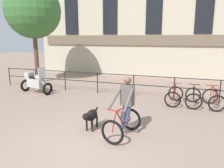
{
  "coord_description": "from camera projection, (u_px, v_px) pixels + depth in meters",
  "views": [
    {
      "loc": [
        2.39,
        -4.76,
        2.76
      ],
      "look_at": [
        -0.27,
        2.86,
        1.05
      ],
      "focal_mm": 35.0,
      "sensor_mm": 36.0,
      "label": 1
    }
  ],
  "objects": [
    {
      "name": "ground_plane",
      "position": [
        86.0,
        145.0,
        5.74
      ],
      "size": [
        60.0,
        60.0,
        0.0
      ],
      "primitive_type": "plane",
      "color": "gray"
    },
    {
      "name": "canal_railing",
      "position": [
        134.0,
        82.0,
        10.4
      ],
      "size": [
        15.05,
        0.05,
        1.05
      ],
      "color": "black",
      "rests_on": "ground_plane"
    },
    {
      "name": "cyclist_with_bike",
      "position": [
        124.0,
        110.0,
        6.19
      ],
      "size": [
        0.89,
        1.28,
        1.7
      ],
      "rotation": [
        0.0,
        0.0,
        -0.19
      ],
      "color": "black",
      "rests_on": "ground_plane"
    },
    {
      "name": "dog",
      "position": [
        91.0,
        116.0,
        6.61
      ],
      "size": [
        0.29,
        1.0,
        0.64
      ],
      "rotation": [
        0.0,
        0.0,
        0.01
      ],
      "color": "black",
      "rests_on": "ground_plane"
    },
    {
      "name": "parked_motorcycle",
      "position": [
        36.0,
        82.0,
        11.06
      ],
      "size": [
        1.8,
        0.92,
        1.35
      ],
      "rotation": [
        0.0,
        0.0,
        1.39
      ],
      "color": "black",
      "rests_on": "ground_plane"
    },
    {
      "name": "parked_bicycle_near_lamp",
      "position": [
        174.0,
        96.0,
        9.24
      ],
      "size": [
        0.72,
        1.15,
        0.86
      ],
      "rotation": [
        0.0,
        0.0,
        3.09
      ],
      "color": "black",
      "rests_on": "ground_plane"
    },
    {
      "name": "parked_bicycle_mid_left",
      "position": [
        193.0,
        97.0,
        8.99
      ],
      "size": [
        0.67,
        1.12,
        0.86
      ],
      "rotation": [
        0.0,
        0.0,
        3.15
      ],
      "color": "black",
      "rests_on": "ground_plane"
    },
    {
      "name": "parked_bicycle_mid_right",
      "position": [
        214.0,
        99.0,
        8.75
      ],
      "size": [
        0.82,
        1.2,
        0.86
      ],
      "rotation": [
        0.0,
        0.0,
        3.3
      ],
      "color": "black",
      "rests_on": "ground_plane"
    },
    {
      "name": "tree_canalside_left",
      "position": [
        33.0,
        11.0,
        12.94
      ],
      "size": [
        3.26,
        3.26,
        5.97
      ],
      "color": "brown",
      "rests_on": "ground_plane"
    }
  ]
}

